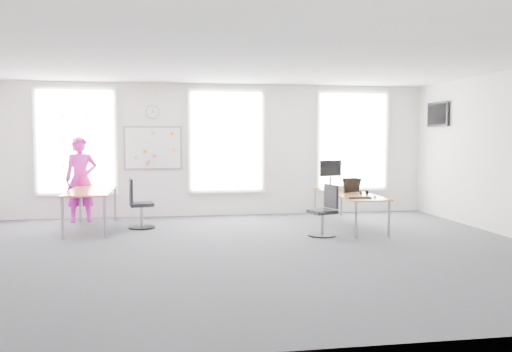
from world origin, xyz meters
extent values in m
plane|color=#2C2D32|center=(0.00, 0.00, 0.00)|extent=(10.00, 10.00, 0.00)
plane|color=white|center=(0.00, 0.00, 3.00)|extent=(10.00, 10.00, 0.00)
plane|color=white|center=(0.00, 4.00, 1.50)|extent=(10.00, 0.00, 10.00)
plane|color=white|center=(0.00, -4.00, 1.50)|extent=(10.00, 0.00, 10.00)
cube|color=white|center=(-3.00, 3.97, 1.70)|extent=(1.60, 0.06, 2.20)
cube|color=white|center=(0.30, 3.97, 1.70)|extent=(1.60, 0.06, 2.20)
cube|color=white|center=(3.30, 3.97, 1.70)|extent=(1.60, 0.06, 2.20)
cube|color=#BF732D|center=(2.56, 2.11, 0.66)|extent=(0.74, 2.79, 0.03)
cylinder|color=gray|center=(2.25, 0.77, 0.33)|extent=(0.05, 0.05, 0.65)
cylinder|color=gray|center=(2.87, 0.77, 0.33)|extent=(0.05, 0.05, 0.65)
cylinder|color=gray|center=(2.25, 3.44, 0.33)|extent=(0.05, 0.05, 0.65)
cylinder|color=gray|center=(2.87, 3.44, 0.33)|extent=(0.05, 0.05, 0.65)
cube|color=#BF732D|center=(-2.52, 2.55, 0.75)|extent=(0.84, 2.11, 0.03)
cylinder|color=gray|center=(-2.88, 1.55, 0.37)|extent=(0.05, 0.05, 0.74)
cylinder|color=gray|center=(-2.16, 1.55, 0.37)|extent=(0.05, 0.05, 0.74)
cylinder|color=gray|center=(-2.88, 3.54, 0.37)|extent=(0.05, 0.05, 0.74)
cylinder|color=gray|center=(-2.16, 3.54, 0.37)|extent=(0.05, 0.05, 0.74)
cylinder|color=black|center=(1.71, 1.07, 0.01)|extent=(0.50, 0.50, 0.03)
cylinder|color=gray|center=(1.71, 1.07, 0.23)|extent=(0.06, 0.06, 0.40)
cube|color=black|center=(1.71, 1.07, 0.45)|extent=(0.53, 0.53, 0.07)
cube|color=black|center=(1.90, 1.13, 0.72)|extent=(0.16, 0.40, 0.43)
cylinder|color=black|center=(-1.55, 2.46, 0.02)|extent=(0.53, 0.53, 0.03)
cylinder|color=gray|center=(-1.55, 2.46, 0.24)|extent=(0.06, 0.06, 0.42)
cube|color=black|center=(-1.55, 2.46, 0.47)|extent=(0.50, 0.50, 0.07)
cube|color=black|center=(-1.75, 2.44, 0.76)|extent=(0.11, 0.43, 0.45)
imported|color=#CD15A9|center=(-2.85, 3.54, 0.90)|extent=(0.73, 0.56, 1.80)
cube|color=white|center=(-1.35, 3.97, 1.55)|extent=(1.20, 0.03, 0.90)
cylinder|color=gray|center=(-1.35, 3.97, 2.35)|extent=(0.30, 0.04, 0.30)
cube|color=black|center=(4.95, 3.00, 2.30)|extent=(0.06, 0.90, 0.55)
cube|color=black|center=(2.42, 1.05, 0.69)|extent=(0.43, 0.22, 0.02)
ellipsoid|color=black|center=(2.73, 1.10, 0.70)|extent=(0.08, 0.11, 0.04)
cylinder|color=black|center=(2.72, 1.41, 0.68)|extent=(0.06, 0.06, 0.01)
cylinder|color=black|center=(2.66, 1.64, 0.72)|extent=(0.04, 0.08, 0.08)
cylinder|color=black|center=(2.78, 1.64, 0.72)|extent=(0.04, 0.08, 0.08)
cylinder|color=gold|center=(2.66, 1.64, 0.72)|extent=(0.01, 0.09, 0.09)
cube|color=black|center=(2.72, 1.64, 0.76)|extent=(0.14, 0.02, 0.01)
cube|color=black|center=(2.58, 2.01, 0.83)|extent=(0.38, 0.19, 0.30)
cube|color=#DD4D05|center=(2.58, 1.92, 0.82)|extent=(0.36, 0.21, 0.27)
cube|color=black|center=(2.58, 1.90, 0.83)|extent=(0.38, 0.21, 0.29)
cube|color=beige|center=(2.49, 2.40, 0.73)|extent=(0.31, 0.24, 0.10)
cylinder|color=black|center=(2.56, 3.30, 0.69)|extent=(0.22, 0.22, 0.02)
cylinder|color=black|center=(2.56, 3.30, 0.80)|extent=(0.04, 0.04, 0.22)
cube|color=black|center=(2.56, 3.28, 1.10)|extent=(0.53, 0.18, 0.36)
cube|color=black|center=(2.56, 3.26, 1.10)|extent=(0.48, 0.14, 0.32)
camera|label=1|loc=(-1.07, -8.33, 1.80)|focal=38.00mm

